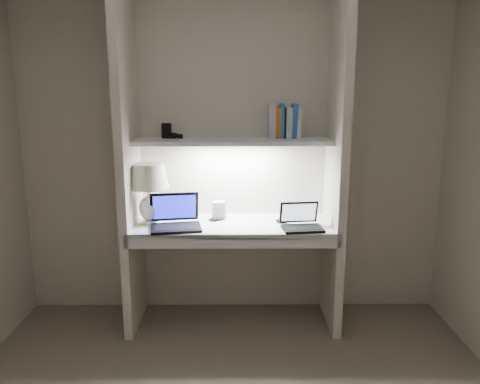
{
  "coord_description": "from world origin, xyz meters",
  "views": [
    {
      "loc": [
        0.03,
        -2.03,
        1.71
      ],
      "look_at": [
        0.05,
        1.05,
        1.04
      ],
      "focal_mm": 35.0,
      "sensor_mm": 36.0,
      "label": 1
    }
  ],
  "objects_px": {
    "laptop_netbook": "(301,223)",
    "book_row": "(284,122)",
    "laptop_main": "(175,220)",
    "speaker": "(219,210)",
    "table_lamp": "(148,183)"
  },
  "relations": [
    {
      "from": "laptop_netbook",
      "to": "book_row",
      "type": "height_order",
      "value": "book_row"
    },
    {
      "from": "speaker",
      "to": "book_row",
      "type": "distance_m",
      "value": 0.81
    },
    {
      "from": "laptop_main",
      "to": "book_row",
      "type": "height_order",
      "value": "book_row"
    },
    {
      "from": "table_lamp",
      "to": "speaker",
      "type": "xyz_separation_m",
      "value": [
        0.5,
        0.1,
        -0.23
      ]
    },
    {
      "from": "laptop_netbook",
      "to": "book_row",
      "type": "relative_size",
      "value": 1.18
    },
    {
      "from": "table_lamp",
      "to": "laptop_main",
      "type": "distance_m",
      "value": 0.33
    },
    {
      "from": "laptop_main",
      "to": "laptop_netbook",
      "type": "height_order",
      "value": "laptop_main"
    },
    {
      "from": "table_lamp",
      "to": "laptop_netbook",
      "type": "bearing_deg",
      "value": -8.04
    },
    {
      "from": "speaker",
      "to": "book_row",
      "type": "height_order",
      "value": "book_row"
    },
    {
      "from": "laptop_netbook",
      "to": "speaker",
      "type": "bearing_deg",
      "value": 149.84
    },
    {
      "from": "table_lamp",
      "to": "speaker",
      "type": "bearing_deg",
      "value": 11.74
    },
    {
      "from": "speaker",
      "to": "table_lamp",
      "type": "bearing_deg",
      "value": 179.27
    },
    {
      "from": "laptop_netbook",
      "to": "book_row",
      "type": "distance_m",
      "value": 0.76
    },
    {
      "from": "book_row",
      "to": "laptop_main",
      "type": "bearing_deg",
      "value": -158.89
    },
    {
      "from": "laptop_netbook",
      "to": "book_row",
      "type": "bearing_deg",
      "value": 99.59
    }
  ]
}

